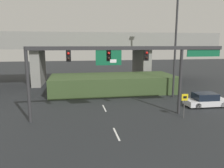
{
  "coord_description": "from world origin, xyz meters",
  "views": [
    {
      "loc": [
        -2.89,
        -6.72,
        6.59
      ],
      "look_at": [
        0.0,
        10.16,
        3.42
      ],
      "focal_mm": 35.0,
      "sensor_mm": 36.0,
      "label": 1
    }
  ],
  "objects": [
    {
      "name": "highway_light_pole_near",
      "position": [
        9.16,
        18.31,
        7.63
      ],
      "size": [
        0.7,
        0.36,
        14.51
      ],
      "color": "#2D2D30",
      "rests_on": "ground"
    },
    {
      "name": "parked_sedan_near_right",
      "position": [
        10.76,
        13.76,
        0.67
      ],
      "size": [
        4.52,
        2.02,
        1.45
      ],
      "rotation": [
        0.0,
        0.0,
        -0.03
      ],
      "color": "silver",
      "rests_on": "ground"
    },
    {
      "name": "lane_markings",
      "position": [
        0.0,
        14.89,
        0.0
      ],
      "size": [
        0.14,
        29.08,
        0.01
      ],
      "color": "silver",
      "rests_on": "ground"
    },
    {
      "name": "speed_limit_sign",
      "position": [
        6.63,
        10.68,
        1.49
      ],
      "size": [
        0.6,
        0.11,
        2.28
      ],
      "color": "#4C4C4C",
      "rests_on": "ground"
    },
    {
      "name": "overpass_bridge",
      "position": [
        -0.0,
        30.48,
        6.01
      ],
      "size": [
        41.22,
        8.73,
        8.27
      ],
      "color": "gray",
      "rests_on": "ground"
    },
    {
      "name": "signal_gantry",
      "position": [
        1.35,
        11.94,
        5.22
      ],
      "size": [
        17.55,
        0.44,
        6.37
      ],
      "color": "#2D2D30",
      "rests_on": "ground"
    },
    {
      "name": "grass_embankment",
      "position": [
        2.25,
        22.6,
        1.14
      ],
      "size": [
        16.91,
        6.82,
        2.29
      ],
      "color": "#384C28",
      "rests_on": "ground"
    }
  ]
}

